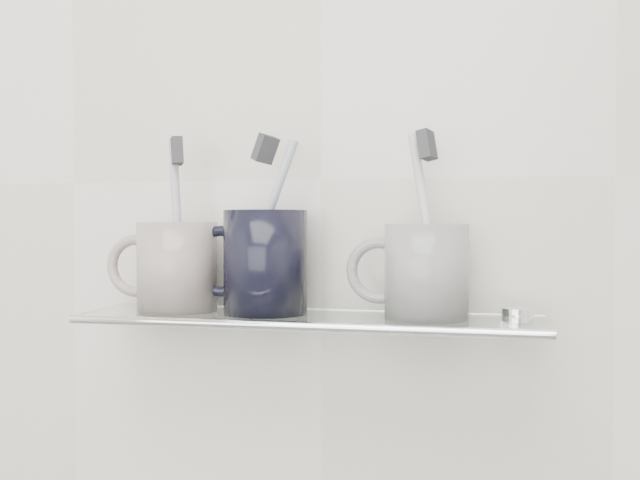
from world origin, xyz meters
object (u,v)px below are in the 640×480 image
(mug_center, at_px, (266,262))
(mug_right, at_px, (426,271))
(mug_left, at_px, (177,267))
(shelf_glass, at_px, (308,319))

(mug_center, height_order, mug_right, mug_center)
(mug_left, bearing_deg, mug_right, -17.00)
(shelf_glass, height_order, mug_left, mug_left)
(shelf_glass, distance_m, mug_right, 0.14)
(mug_right, bearing_deg, mug_center, 166.84)
(shelf_glass, height_order, mug_right, mug_right)
(shelf_glass, relative_size, mug_right, 5.07)
(shelf_glass, bearing_deg, mug_right, 2.27)
(shelf_glass, height_order, mug_center, mug_center)
(mug_center, relative_size, mug_right, 1.15)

